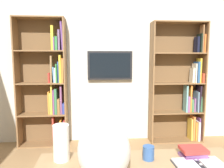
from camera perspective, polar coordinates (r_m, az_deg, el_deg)
The scene contains 9 objects.
wall_back at distance 3.79m, azimuth -0.44°, elevation 5.05°, with size 4.52×0.06×2.70m, color beige.
bookshelf_left at distance 3.96m, azimuth 18.34°, elevation -0.55°, with size 0.93×0.28×2.08m.
bookshelf_right at distance 3.72m, azimuth -16.62°, elevation -0.53°, with size 0.80×0.28×2.12m.
wall_mounted_tv at distance 3.71m, azimuth -0.54°, elevation 4.98°, with size 0.77×0.07×0.49m.
cat at distance 1.34m, azimuth -2.26°, elevation -15.79°, with size 0.31×0.57×0.37m.
open_binder at distance 1.59m, azimuth 22.63°, elevation -19.47°, with size 0.34×0.23×0.02m.
paper_towel_roll at distance 1.56m, azimuth -13.38°, elevation -14.98°, with size 0.11×0.11×0.25m, color white.
coffee_mug at distance 1.58m, azimuth 9.71°, elevation -17.66°, with size 0.08×0.08×0.10m, color #335999.
desk_book_stack at distance 1.69m, azimuth 20.99°, elevation -16.72°, with size 0.18×0.14×0.07m.
Camera 1 is at (0.28, 1.55, 1.47)m, focal length 34.23 mm.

